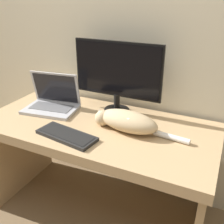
{
  "coord_description": "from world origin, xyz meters",
  "views": [
    {
      "loc": [
        0.69,
        -0.9,
        1.45
      ],
      "look_at": [
        0.12,
        0.31,
        0.82
      ],
      "focal_mm": 42.0,
      "sensor_mm": 36.0,
      "label": 1
    }
  ],
  "objects_px": {
    "laptop": "(52,102)",
    "monitor": "(117,74)",
    "external_keyboard": "(67,135)",
    "cat": "(127,121)"
  },
  "relations": [
    {
      "from": "laptop",
      "to": "cat",
      "type": "relative_size",
      "value": 0.66
    },
    {
      "from": "external_keyboard",
      "to": "monitor",
      "type": "bearing_deg",
      "value": 83.37
    },
    {
      "from": "monitor",
      "to": "laptop",
      "type": "distance_m",
      "value": 0.49
    },
    {
      "from": "cat",
      "to": "monitor",
      "type": "bearing_deg",
      "value": 132.98
    },
    {
      "from": "external_keyboard",
      "to": "laptop",
      "type": "bearing_deg",
      "value": 146.0
    },
    {
      "from": "laptop",
      "to": "cat",
      "type": "xyz_separation_m",
      "value": [
        0.57,
        -0.06,
        0.01
      ]
    },
    {
      "from": "laptop",
      "to": "monitor",
      "type": "bearing_deg",
      "value": 11.88
    },
    {
      "from": "cat",
      "to": "laptop",
      "type": "bearing_deg",
      "value": -179.59
    },
    {
      "from": "monitor",
      "to": "laptop",
      "type": "height_order",
      "value": "monitor"
    },
    {
      "from": "monitor",
      "to": "external_keyboard",
      "type": "bearing_deg",
      "value": -105.08
    }
  ]
}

